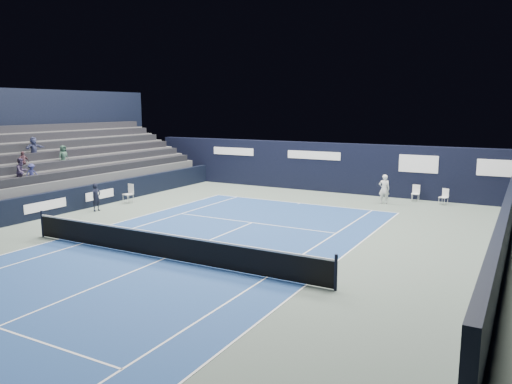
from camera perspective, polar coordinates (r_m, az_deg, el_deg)
ground at (r=19.69m, az=-6.75°, el=-6.08°), size 48.00×48.00×0.00m
court_surface at (r=18.17m, az=-10.45°, el=-7.51°), size 10.97×23.77×0.01m
enclosure_wall_right at (r=19.87m, az=26.44°, el=-4.22°), size 0.30×22.00×1.80m
folding_chair_back_a at (r=29.94m, az=17.79°, el=0.01°), size 0.43×0.41×0.94m
folding_chair_back_b at (r=29.39m, az=20.73°, el=-0.38°), size 0.52×0.51×0.90m
line_judge_chair at (r=28.91m, az=-14.28°, el=-0.02°), size 0.54×0.53×1.07m
line_judge at (r=27.09m, az=-17.79°, el=-0.57°), size 0.37×0.54×1.45m
court_markings at (r=18.17m, az=-10.45°, el=-7.49°), size 11.03×23.83×0.00m
tennis_net at (r=18.03m, az=-10.50°, el=-5.98°), size 12.90×0.10×1.10m
back_sponsor_wall at (r=32.08m, az=8.44°, el=2.81°), size 26.00×0.63×3.10m
side_barrier_left at (r=28.65m, az=-17.68°, el=-0.28°), size 0.33×22.00×1.20m
spectator_stand at (r=31.93m, az=-21.17°, el=2.96°), size 6.00×18.00×6.40m
tennis_player at (r=28.68m, az=14.43°, el=0.34°), size 0.70×0.91×1.64m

